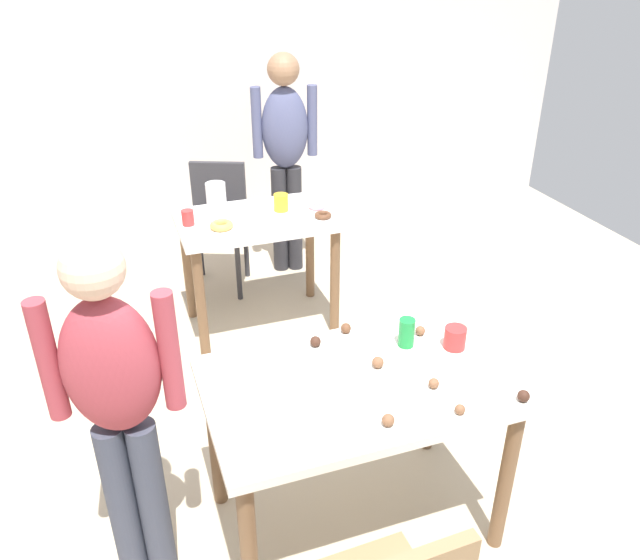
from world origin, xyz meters
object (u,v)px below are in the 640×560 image
at_px(dining_table_near, 357,403).
at_px(dining_table_far, 258,237).
at_px(soda_can, 407,333).
at_px(pitcher_far, 216,200).
at_px(mixing_bowl, 254,411).
at_px(person_girl_near, 117,397).
at_px(person_adult_far, 285,146).
at_px(chair_far_table, 218,219).

height_order(dining_table_near, dining_table_far, same).
height_order(soda_can, pitcher_far, pitcher_far).
distance_m(mixing_bowl, soda_can, 0.73).
xyz_separation_m(dining_table_near, person_girl_near, (-0.85, 0.05, 0.22)).
height_order(dining_table_far, person_adult_far, person_adult_far).
height_order(dining_table_near, pitcher_far, pitcher_far).
xyz_separation_m(chair_far_table, soda_can, (0.36, -2.18, 0.31)).
relative_size(chair_far_table, mixing_bowl, 5.40).
bearing_deg(dining_table_near, chair_far_table, 92.17).
relative_size(dining_table_near, pitcher_far, 5.58).
bearing_deg(soda_can, person_girl_near, -174.64).
xyz_separation_m(dining_table_near, mixing_bowl, (-0.42, -0.08, 0.14)).
bearing_deg(dining_table_near, person_girl_near, 176.77).
distance_m(dining_table_near, chair_far_table, 2.34).
bearing_deg(person_adult_far, chair_far_table, -174.76).
xyz_separation_m(person_adult_far, mixing_bowl, (-0.85, -2.46, -0.16)).
distance_m(dining_table_far, pitcher_far, 0.34).
height_order(person_girl_near, soda_can, person_girl_near).
distance_m(chair_far_table, person_adult_far, 0.69).
relative_size(person_girl_near, soda_can, 11.89).
relative_size(chair_far_table, person_girl_near, 0.60).
xyz_separation_m(dining_table_far, pitcher_far, (-0.22, 0.09, 0.24)).
height_order(person_girl_near, mixing_bowl, person_girl_near).
bearing_deg(person_adult_far, dining_table_far, -119.24).
distance_m(chair_far_table, soda_can, 2.23).
bearing_deg(dining_table_far, person_adult_far, 60.76).
bearing_deg(dining_table_near, mixing_bowl, -168.65).
bearing_deg(soda_can, mixing_bowl, -161.09).
distance_m(person_girl_near, soda_can, 1.14).
height_order(chair_far_table, pitcher_far, pitcher_far).
xyz_separation_m(mixing_bowl, pitcher_far, (0.24, 1.85, 0.07)).
height_order(dining_table_far, chair_far_table, chair_far_table).
distance_m(dining_table_far, soda_can, 1.55).
bearing_deg(chair_far_table, mixing_bowl, -97.79).
bearing_deg(person_girl_near, pitcher_far, 68.61).
xyz_separation_m(dining_table_near, chair_far_table, (-0.09, 2.33, -0.15)).
height_order(dining_table_near, person_adult_far, person_adult_far).
bearing_deg(pitcher_far, dining_table_far, -22.64).
xyz_separation_m(chair_far_table, mixing_bowl, (-0.33, -2.41, 0.29)).
xyz_separation_m(dining_table_far, mixing_bowl, (-0.46, -1.76, 0.17)).
height_order(person_adult_far, mixing_bowl, person_adult_far).
bearing_deg(mixing_bowl, dining_table_far, 75.46).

